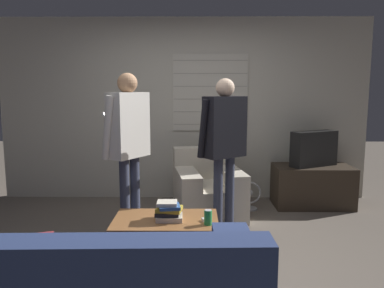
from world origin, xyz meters
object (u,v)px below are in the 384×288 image
object	(u,v)px
coffee_table	(166,224)
soda_can	(208,217)
book_stack	(169,211)
person_left_standing	(128,135)
person_right_standing	(224,137)
spare_remote	(206,221)
floor_fan	(250,197)
tv	(314,149)
armchair_beige	(208,189)

from	to	relation	value
coffee_table	soda_can	world-z (taller)	soda_can
coffee_table	book_stack	distance (m)	0.13
coffee_table	book_stack	xyz separation A→B (m)	(0.03, -0.03, 0.12)
person_left_standing	person_right_standing	bearing A→B (deg)	-48.97
person_left_standing	soda_can	xyz separation A→B (m)	(0.79, -0.79, -0.59)
spare_remote	floor_fan	xyz separation A→B (m)	(0.62, 1.73, -0.29)
person_right_standing	spare_remote	xyz separation A→B (m)	(-0.21, -0.90, -0.60)
person_left_standing	spare_remote	bearing A→B (deg)	-101.43
person_right_standing	floor_fan	size ratio (longest dim) A/B	4.50
tv	person_right_standing	bearing A→B (deg)	10.91
person_right_standing	book_stack	bearing A→B (deg)	-157.68
armchair_beige	soda_can	distance (m)	1.61
spare_remote	floor_fan	world-z (taller)	spare_remote
tv	person_right_standing	size ratio (longest dim) A/B	0.40
armchair_beige	person_right_standing	distance (m)	1.00
soda_can	coffee_table	bearing A→B (deg)	158.60
soda_can	tv	bearing A→B (deg)	52.85
tv	coffee_table	bearing A→B (deg)	17.42
spare_remote	person_right_standing	bearing A→B (deg)	55.07
tv	person_right_standing	xyz separation A→B (m)	(-1.27, -0.99, 0.28)
floor_fan	tv	bearing A→B (deg)	10.74
coffee_table	person_right_standing	world-z (taller)	person_right_standing
person_left_standing	person_right_standing	world-z (taller)	person_left_standing
armchair_beige	soda_can	bearing A→B (deg)	78.49
book_stack	spare_remote	size ratio (longest dim) A/B	1.74
tv	person_right_standing	distance (m)	1.64
book_stack	spare_remote	xyz separation A→B (m)	(0.32, -0.06, -0.06)
armchair_beige	floor_fan	size ratio (longest dim) A/B	2.75
coffee_table	spare_remote	xyz separation A→B (m)	(0.35, -0.09, 0.06)
floor_fan	person_left_standing	bearing A→B (deg)	-144.86
soda_can	floor_fan	distance (m)	1.91
person_right_standing	book_stack	distance (m)	1.13
soda_can	spare_remote	size ratio (longest dim) A/B	0.93
person_left_standing	person_right_standing	xyz separation A→B (m)	(0.99, 0.16, -0.03)
tv	soda_can	world-z (taller)	tv
armchair_beige	person_left_standing	xyz separation A→B (m)	(-0.85, -0.81, 0.78)
tv	spare_remote	xyz separation A→B (m)	(-1.48, -1.89, -0.32)
person_right_standing	soda_can	size ratio (longest dim) A/B	13.30
spare_remote	coffee_table	bearing A→B (deg)	143.63
armchair_beige	floor_fan	distance (m)	0.60
person_left_standing	floor_fan	distance (m)	1.95
armchair_beige	soda_can	xyz separation A→B (m)	(-0.05, -1.60, 0.20)
armchair_beige	book_stack	size ratio (longest dim) A/B	4.34
person_left_standing	soda_can	distance (m)	1.26
person_left_standing	person_right_standing	size ratio (longest dim) A/B	1.03
tv	person_left_standing	xyz separation A→B (m)	(-2.26, -1.15, 0.32)
soda_can	book_stack	bearing A→B (deg)	161.23
person_right_standing	person_left_standing	bearing A→B (deg)	153.86
coffee_table	book_stack	bearing A→B (deg)	-45.69
coffee_table	book_stack	size ratio (longest dim) A/B	3.85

